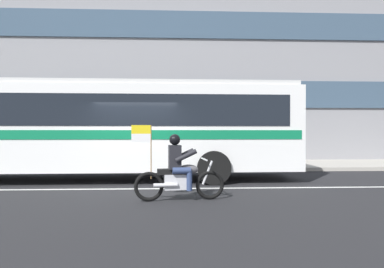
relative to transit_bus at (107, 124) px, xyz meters
name	(u,v)px	position (x,y,z in m)	size (l,w,h in m)	color
ground_plane	(136,185)	(1.09, -1.19, -1.88)	(60.00, 60.00, 0.00)	black
sidewalk_curb	(150,165)	(1.09, 3.91, -1.81)	(28.00, 3.80, 0.15)	#A39E93
lane_center_stripe	(133,189)	(1.09, -1.79, -1.88)	(26.60, 0.14, 0.01)	silver
office_building_facade	(154,65)	(1.09, 6.19, 3.22)	(28.00, 0.89, 10.20)	gray
transit_bus	(107,124)	(0.00, 0.00, 0.00)	(12.62, 2.78, 3.22)	white
motorcycle_with_rider	(179,172)	(2.39, -3.39, -1.22)	(2.19, 0.66, 1.78)	black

